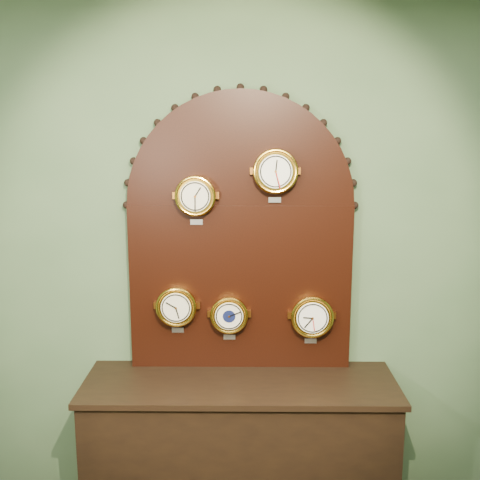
{
  "coord_description": "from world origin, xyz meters",
  "views": [
    {
      "loc": [
        0.03,
        -0.59,
        2.13
      ],
      "look_at": [
        0.0,
        2.25,
        1.58
      ],
      "focal_mm": 43.28,
      "sensor_mm": 36.0,
      "label": 1
    }
  ],
  "objects_px": {
    "shop_counter": "(240,456)",
    "barometer": "(229,315)",
    "hygrometer": "(177,306)",
    "tide_clock": "(312,316)",
    "arabic_clock": "(275,171)",
    "roman_clock": "(196,196)",
    "display_board": "(240,224)"
  },
  "relations": [
    {
      "from": "shop_counter",
      "to": "barometer",
      "type": "height_order",
      "value": "barometer"
    },
    {
      "from": "hygrometer",
      "to": "tide_clock",
      "type": "distance_m",
      "value": 0.73
    },
    {
      "from": "tide_clock",
      "to": "arabic_clock",
      "type": "bearing_deg",
      "value": -179.99
    },
    {
      "from": "roman_clock",
      "to": "hygrometer",
      "type": "relative_size",
      "value": 0.97
    },
    {
      "from": "barometer",
      "to": "tide_clock",
      "type": "relative_size",
      "value": 0.91
    },
    {
      "from": "display_board",
      "to": "hygrometer",
      "type": "xyz_separation_m",
      "value": [
        -0.34,
        -0.07,
        -0.44
      ]
    },
    {
      "from": "shop_counter",
      "to": "tide_clock",
      "type": "relative_size",
      "value": 5.7
    },
    {
      "from": "display_board",
      "to": "tide_clock",
      "type": "bearing_deg",
      "value": -9.8
    },
    {
      "from": "roman_clock",
      "to": "hygrometer",
      "type": "height_order",
      "value": "roman_clock"
    },
    {
      "from": "hygrometer",
      "to": "tide_clock",
      "type": "height_order",
      "value": "hygrometer"
    },
    {
      "from": "shop_counter",
      "to": "roman_clock",
      "type": "relative_size",
      "value": 6.09
    },
    {
      "from": "roman_clock",
      "to": "barometer",
      "type": "distance_m",
      "value": 0.66
    },
    {
      "from": "shop_counter",
      "to": "roman_clock",
      "type": "distance_m",
      "value": 1.41
    },
    {
      "from": "hygrometer",
      "to": "barometer",
      "type": "xyz_separation_m",
      "value": [
        0.28,
        0.0,
        -0.05
      ]
    },
    {
      "from": "roman_clock",
      "to": "shop_counter",
      "type": "bearing_deg",
      "value": -33.58
    },
    {
      "from": "roman_clock",
      "to": "arabic_clock",
      "type": "relative_size",
      "value": 0.93
    },
    {
      "from": "shop_counter",
      "to": "hygrometer",
      "type": "relative_size",
      "value": 5.93
    },
    {
      "from": "roman_clock",
      "to": "arabic_clock",
      "type": "distance_m",
      "value": 0.43
    },
    {
      "from": "arabic_clock",
      "to": "tide_clock",
      "type": "bearing_deg",
      "value": 0.01
    },
    {
      "from": "shop_counter",
      "to": "display_board",
      "type": "xyz_separation_m",
      "value": [
        0.0,
        0.22,
        1.23
      ]
    },
    {
      "from": "hygrometer",
      "to": "shop_counter",
      "type": "bearing_deg",
      "value": -24.15
    },
    {
      "from": "roman_clock",
      "to": "arabic_clock",
      "type": "xyz_separation_m",
      "value": [
        0.41,
        -0.0,
        0.13
      ]
    },
    {
      "from": "shop_counter",
      "to": "hygrometer",
      "type": "distance_m",
      "value": 0.88
    },
    {
      "from": "shop_counter",
      "to": "hygrometer",
      "type": "xyz_separation_m",
      "value": [
        -0.34,
        0.15,
        0.79
      ]
    },
    {
      "from": "roman_clock",
      "to": "tide_clock",
      "type": "relative_size",
      "value": 0.94
    },
    {
      "from": "shop_counter",
      "to": "hygrometer",
      "type": "bearing_deg",
      "value": 155.85
    },
    {
      "from": "barometer",
      "to": "tide_clock",
      "type": "distance_m",
      "value": 0.45
    },
    {
      "from": "arabic_clock",
      "to": "barometer",
      "type": "relative_size",
      "value": 1.1
    },
    {
      "from": "roman_clock",
      "to": "hygrometer",
      "type": "xyz_separation_m",
      "value": [
        -0.11,
        -0.0,
        -0.6
      ]
    },
    {
      "from": "shop_counter",
      "to": "hygrometer",
      "type": "height_order",
      "value": "hygrometer"
    },
    {
      "from": "hygrometer",
      "to": "roman_clock",
      "type": "bearing_deg",
      "value": 0.09
    },
    {
      "from": "shop_counter",
      "to": "tide_clock",
      "type": "distance_m",
      "value": 0.85
    }
  ]
}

